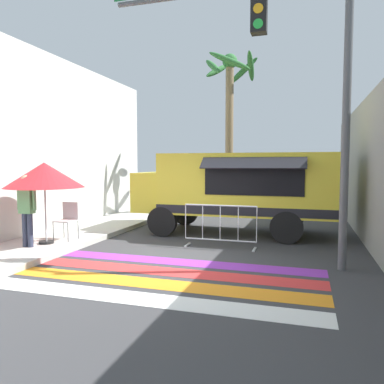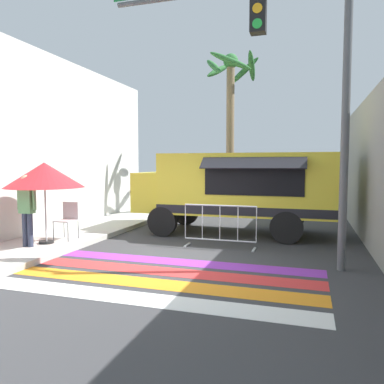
{
  "view_description": "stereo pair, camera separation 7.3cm",
  "coord_description": "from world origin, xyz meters",
  "views": [
    {
      "loc": [
        2.75,
        -7.7,
        2.14
      ],
      "look_at": [
        -0.33,
        2.37,
        1.34
      ],
      "focal_mm": 35.0,
      "sensor_mm": 36.0,
      "label": 1
    },
    {
      "loc": [
        2.82,
        -7.68,
        2.14
      ],
      "look_at": [
        -0.33,
        2.37,
        1.34
      ],
      "focal_mm": 35.0,
      "sensor_mm": 36.0,
      "label": 2
    }
  ],
  "objects": [
    {
      "name": "concrete_wall_right",
      "position": [
        4.36,
        3.0,
        1.97
      ],
      "size": [
        0.2,
        16.0,
        3.93
      ],
      "color": "gray",
      "rests_on": "ground_plane"
    },
    {
      "name": "food_truck",
      "position": [
        0.63,
        3.58,
        1.47
      ],
      "size": [
        5.93,
        2.84,
        2.44
      ],
      "color": "yellow",
      "rests_on": "ground_plane"
    },
    {
      "name": "barricade_front",
      "position": [
        0.69,
        1.5,
        0.54
      ],
      "size": [
        1.87,
        0.44,
        1.1
      ],
      "color": "#B7BABF",
      "rests_on": "ground_plane"
    },
    {
      "name": "vendor_person",
      "position": [
        -3.64,
        -0.35,
        1.13
      ],
      "size": [
        0.53,
        0.23,
        1.74
      ],
      "rotation": [
        0.0,
        0.0,
        -0.21
      ],
      "color": "#2D3347",
      "rests_on": "sidewalk_left"
    },
    {
      "name": "ground_plane",
      "position": [
        0.0,
        0.0,
        0.0
      ],
      "size": [
        60.0,
        60.0,
        0.0
      ],
      "primitive_type": "plane",
      "color": "#38383A"
    },
    {
      "name": "palm_tree",
      "position": [
        -0.28,
        7.56,
        4.62
      ],
      "size": [
        2.28,
        2.36,
        6.58
      ],
      "color": "#7A664C",
      "rests_on": "ground_plane"
    },
    {
      "name": "traffic_signal_pole",
      "position": [
        2.44,
        0.27,
        4.23
      ],
      "size": [
        5.1,
        0.29,
        6.12
      ],
      "color": "#515456",
      "rests_on": "ground_plane"
    },
    {
      "name": "sidewalk_left",
      "position": [
        -4.83,
        0.0,
        0.07
      ],
      "size": [
        4.4,
        16.0,
        0.14
      ],
      "color": "#B7B5AD",
      "rests_on": "ground_plane"
    },
    {
      "name": "folding_chair",
      "position": [
        -3.28,
        0.75,
        0.73
      ],
      "size": [
        0.47,
        0.47,
        0.98
      ],
      "rotation": [
        0.0,
        0.0,
        -0.07
      ],
      "color": "#4C4C51",
      "rests_on": "sidewalk_left"
    },
    {
      "name": "crosswalk_painted",
      "position": [
        0.0,
        -1.27,
        0.0
      ],
      "size": [
        6.4,
        2.84,
        0.01
      ],
      "color": "white",
      "rests_on": "ground_plane"
    },
    {
      "name": "patio_umbrella",
      "position": [
        -3.47,
        0.11,
        1.85
      ],
      "size": [
        1.94,
        1.94,
        2.04
      ],
      "color": "black",
      "rests_on": "sidewalk_left"
    }
  ]
}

